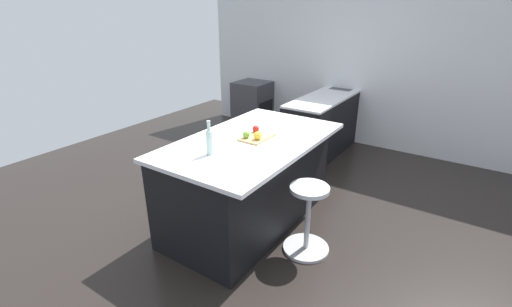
% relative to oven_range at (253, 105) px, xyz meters
% --- Properties ---
extents(ground_plane, '(7.74, 7.74, 0.00)m').
position_rel_oven_range_xyz_m(ground_plane, '(2.63, 1.86, -0.43)').
color(ground_plane, black).
extents(interior_partition_left, '(0.12, 5.70, 2.71)m').
position_rel_oven_range_xyz_m(interior_partition_left, '(-0.35, 1.86, 0.92)').
color(interior_partition_left, silver).
rests_on(interior_partition_left, ground_plane).
extents(sink_cabinet, '(2.55, 0.60, 1.18)m').
position_rel_oven_range_xyz_m(sink_cabinet, '(-0.00, 1.62, 0.02)').
color(sink_cabinet, black).
rests_on(sink_cabinet, ground_plane).
extents(oven_range, '(0.60, 0.61, 0.87)m').
position_rel_oven_range_xyz_m(oven_range, '(0.00, 0.00, 0.00)').
color(oven_range, '#38383D').
rests_on(oven_range, ground_plane).
extents(kitchen_island, '(1.95, 1.16, 0.96)m').
position_rel_oven_range_xyz_m(kitchen_island, '(2.69, 1.77, 0.05)').
color(kitchen_island, black).
rests_on(kitchen_island, ground_plane).
extents(stool_by_window, '(0.44, 0.44, 0.68)m').
position_rel_oven_range_xyz_m(stool_by_window, '(2.81, 2.53, -0.11)').
color(stool_by_window, '#B7B7BC').
rests_on(stool_by_window, ground_plane).
extents(cutting_board, '(0.36, 0.24, 0.02)m').
position_rel_oven_range_xyz_m(cutting_board, '(2.64, 1.85, 0.53)').
color(cutting_board, tan).
rests_on(cutting_board, kitchen_island).
extents(apple_green, '(0.07, 0.07, 0.07)m').
position_rel_oven_range_xyz_m(apple_green, '(2.74, 1.79, 0.58)').
color(apple_green, '#609E2D').
rests_on(apple_green, cutting_board).
extents(apple_red, '(0.07, 0.07, 0.07)m').
position_rel_oven_range_xyz_m(apple_red, '(2.54, 1.77, 0.58)').
color(apple_red, red).
rests_on(apple_red, cutting_board).
extents(apple_yellow, '(0.08, 0.08, 0.08)m').
position_rel_oven_range_xyz_m(apple_yellow, '(2.71, 1.91, 0.58)').
color(apple_yellow, gold).
rests_on(apple_yellow, cutting_board).
extents(water_bottle, '(0.06, 0.06, 0.31)m').
position_rel_oven_range_xyz_m(water_bottle, '(3.21, 1.73, 0.64)').
color(water_bottle, silver).
rests_on(water_bottle, kitchen_island).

